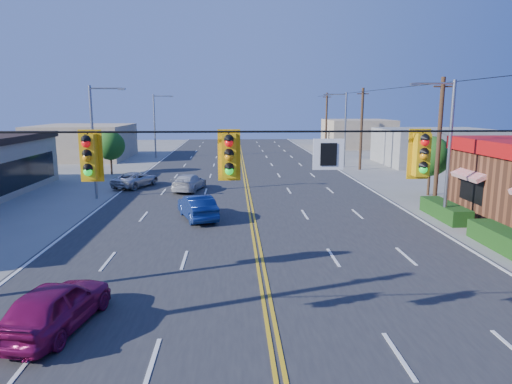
{
  "coord_description": "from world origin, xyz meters",
  "views": [
    {
      "loc": [
        -1.11,
        -10.89,
        6.61
      ],
      "look_at": [
        0.07,
        12.31,
        2.2
      ],
      "focal_mm": 32.0,
      "sensor_mm": 36.0,
      "label": 1
    }
  ],
  "objects_px": {
    "signal_span": "(274,178)",
    "car_magenta": "(56,307)",
    "car_blue": "(197,208)",
    "car_white": "(189,183)",
    "car_silver": "(136,180)"
  },
  "relations": [
    {
      "from": "signal_span",
      "to": "car_magenta",
      "type": "xyz_separation_m",
      "value": [
        -6.27,
        2.0,
        -4.15
      ]
    },
    {
      "from": "car_blue",
      "to": "car_white",
      "type": "xyz_separation_m",
      "value": [
        -1.35,
        9.21,
        -0.07
      ]
    },
    {
      "from": "signal_span",
      "to": "car_blue",
      "type": "xyz_separation_m",
      "value": [
        -3.11,
        15.31,
        -4.17
      ]
    },
    {
      "from": "car_blue",
      "to": "car_silver",
      "type": "bearing_deg",
      "value": -80.05
    },
    {
      "from": "car_silver",
      "to": "signal_span",
      "type": "bearing_deg",
      "value": 132.39
    },
    {
      "from": "car_blue",
      "to": "car_silver",
      "type": "distance_m",
      "value": 12.51
    },
    {
      "from": "signal_span",
      "to": "car_blue",
      "type": "distance_m",
      "value": 16.17
    },
    {
      "from": "signal_span",
      "to": "car_white",
      "type": "bearing_deg",
      "value": 100.29
    },
    {
      "from": "signal_span",
      "to": "car_silver",
      "type": "xyz_separation_m",
      "value": [
        -8.96,
        26.37,
        -4.27
      ]
    },
    {
      "from": "car_white",
      "to": "car_silver",
      "type": "height_order",
      "value": "car_white"
    },
    {
      "from": "car_white",
      "to": "signal_span",
      "type": "bearing_deg",
      "value": 112.57
    },
    {
      "from": "car_blue",
      "to": "car_silver",
      "type": "relative_size",
      "value": 0.97
    },
    {
      "from": "car_blue",
      "to": "car_white",
      "type": "relative_size",
      "value": 0.98
    },
    {
      "from": "signal_span",
      "to": "car_white",
      "type": "height_order",
      "value": "signal_span"
    },
    {
      "from": "car_magenta",
      "to": "car_white",
      "type": "xyz_separation_m",
      "value": [
        1.82,
        22.52,
        -0.09
      ]
    }
  ]
}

